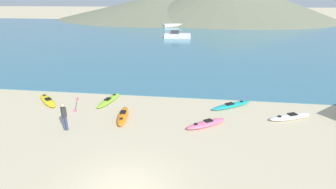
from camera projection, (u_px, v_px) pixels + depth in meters
bay_water at (189, 35)px, 52.92m from camera, size 160.00×70.00×0.06m
far_hill_left at (163, 6)px, 99.07m from camera, size 75.46×75.46×8.17m
far_hill_midleft at (176, 5)px, 100.51m from camera, size 41.90×41.90×8.63m
far_hill_midright at (217, 3)px, 99.87m from camera, size 51.35×51.35×9.86m
kayak_on_sand_0 at (109, 100)px, 19.45m from camera, size 1.18×3.15×0.31m
kayak_on_sand_1 at (206, 124)px, 15.82m from camera, size 2.64×2.16×0.36m
kayak_on_sand_2 at (123, 116)px, 16.82m from camera, size 1.09×2.92×0.40m
kayak_on_sand_3 at (290, 117)px, 16.74m from camera, size 3.03×1.88×0.34m
kayak_on_sand_4 at (48, 100)px, 19.40m from camera, size 2.76×2.75×0.33m
kayak_on_sand_5 at (231, 105)px, 18.57m from camera, size 3.15×2.46×0.30m
person_near_foreground at (64, 115)px, 15.04m from camera, size 0.34×0.30×1.70m
moored_boat_0 at (177, 35)px, 49.02m from camera, size 4.99×2.42×1.37m
moored_boat_1 at (174, 25)px, 67.41m from camera, size 6.09×4.57×0.74m
loose_paddle at (76, 104)px, 19.01m from camera, size 1.21×2.64×0.03m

